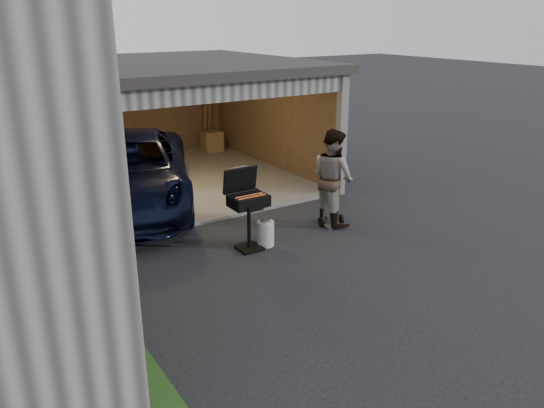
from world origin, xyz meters
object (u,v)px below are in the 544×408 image
Objects in this scene: minivan at (128,174)px; propane_tank at (266,233)px; plywood_panel at (121,350)px; man at (333,177)px; bbq_grill at (248,203)px; woman at (94,243)px; hand_truck at (333,215)px.

minivan is 3.53m from propane_tank.
minivan is 5.88m from plywood_panel.
propane_tank is at bearing 97.36° from man.
woman is at bearing -172.47° from bbq_grill.
bbq_grill is (-2.01, -0.18, -0.10)m from man.
minivan reaches higher than propane_tank.
woman is at bearing -174.17° from propane_tank.
woman reaches higher than minivan.
man is at bearing -23.29° from minivan.
woman is 3.11m from propane_tank.
hand_truck is (4.91, 2.40, -0.19)m from plywood_panel.
woman is 4.73m from man.
minivan is 3.08× the size of woman.
hand_truck is (-0.09, -0.15, -0.71)m from man.
bbq_grill reaches higher than propane_tank.
bbq_grill is at bearing 94.75° from man.
propane_tank is at bearing -45.84° from minivan.
man is 2.02m from bbq_grill.
minivan is 4.64× the size of hand_truck.
man is 1.61× the size of hand_truck.
propane_tank is 0.39× the size of hand_truck.
man reaches higher than minivan.
bbq_grill is 2.01m from hand_truck.
plywood_panel is (-0.30, -2.01, -0.46)m from woman.
man is 4.11× the size of propane_tank.
plywood_panel is 5.46m from hand_truck.
plywood_panel is (-3.32, -2.32, 0.18)m from propane_tank.
plywood_panel is (-5.00, -2.55, -0.52)m from man.
minivan is 4.27m from man.
man reaches higher than hand_truck.
bbq_grill is 1.22× the size of hand_truck.
plywood_panel is at bearing -88.38° from minivan.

